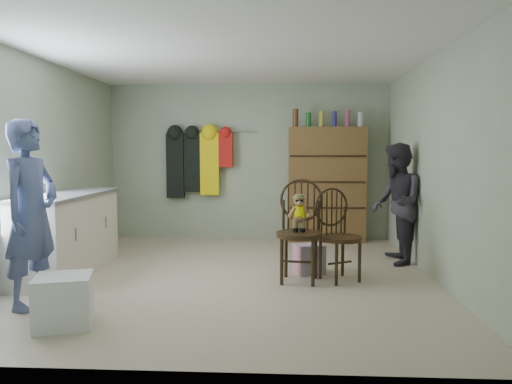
# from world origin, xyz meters

# --- Properties ---
(ground_plane) EXTENTS (5.00, 5.00, 0.00)m
(ground_plane) POSITION_xyz_m (0.00, 0.00, 0.00)
(ground_plane) COLOR #C2B69C
(ground_plane) RESTS_ON ground
(room_walls) EXTENTS (5.00, 5.00, 5.00)m
(room_walls) POSITION_xyz_m (0.00, 0.53, 1.58)
(room_walls) COLOR #A1AD91
(room_walls) RESTS_ON ground
(counter) EXTENTS (0.64, 1.86, 0.94)m
(counter) POSITION_xyz_m (-1.95, 0.00, 0.47)
(counter) COLOR silver
(counter) RESTS_ON ground
(plastic_tub) EXTENTS (0.54, 0.52, 0.42)m
(plastic_tub) POSITION_xyz_m (-1.22, -1.71, 0.21)
(plastic_tub) COLOR white
(plastic_tub) RESTS_ON ground
(chair_front) EXTENTS (0.56, 0.56, 1.12)m
(chair_front) POSITION_xyz_m (0.75, -0.16, 0.64)
(chair_front) COLOR #332211
(chair_front) RESTS_ON ground
(chair_far) EXTENTS (0.62, 0.62, 1.02)m
(chair_far) POSITION_xyz_m (1.17, -0.10, 0.55)
(chair_far) COLOR #332211
(chair_far) RESTS_ON ground
(striped_bag) EXTENTS (0.39, 0.35, 0.34)m
(striped_bag) POSITION_xyz_m (0.87, 0.16, 0.17)
(striped_bag) COLOR #E5727D
(striped_bag) RESTS_ON ground
(person_left) EXTENTS (0.53, 0.70, 1.72)m
(person_left) POSITION_xyz_m (-1.72, -1.23, 0.86)
(person_left) COLOR #4F5D91
(person_left) RESTS_ON ground
(person_right) EXTENTS (0.62, 0.77, 1.53)m
(person_right) POSITION_xyz_m (2.00, 0.75, 0.77)
(person_right) COLOR #2D2B33
(person_right) RESTS_ON ground
(dresser) EXTENTS (1.20, 0.39, 2.08)m
(dresser) POSITION_xyz_m (1.25, 2.30, 0.91)
(dresser) COLOR brown
(dresser) RESTS_ON ground
(coat_rack) EXTENTS (1.42, 0.12, 1.09)m
(coat_rack) POSITION_xyz_m (-0.83, 2.38, 1.25)
(coat_rack) COLOR #99999E
(coat_rack) RESTS_ON ground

